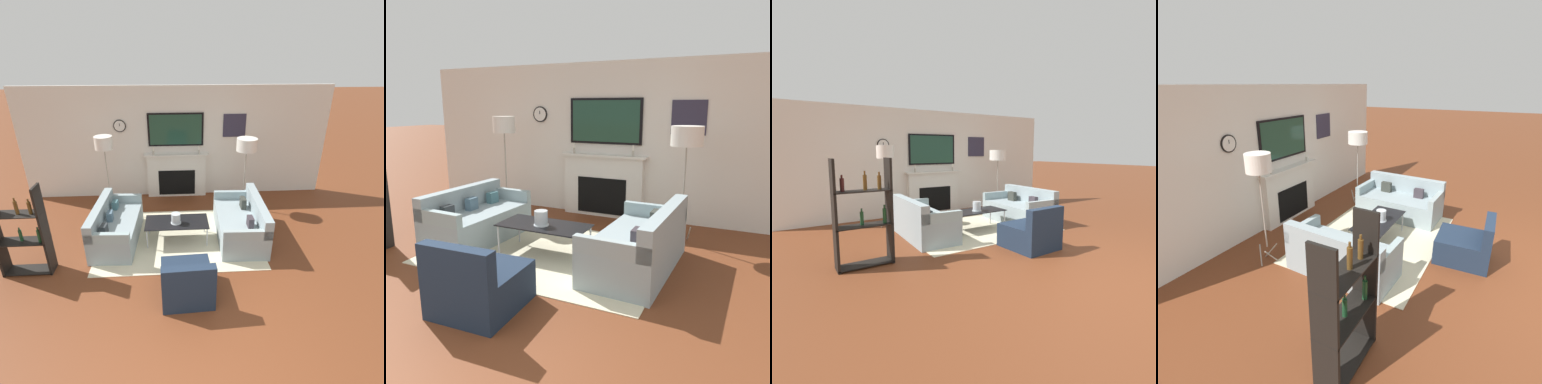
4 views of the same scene
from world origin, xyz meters
TOP-DOWN VIEW (x-y plane):
  - fireplace_wall at (0.00, 5.11)m, footprint 7.45×0.28m
  - area_rug at (0.00, 3.03)m, footprint 3.09×2.18m
  - couch_left at (-1.23, 3.03)m, footprint 0.84×1.64m
  - couch_right at (1.24, 3.02)m, footprint 0.92×1.72m
  - armchair at (0.08, 1.47)m, footprint 0.79×0.85m
  - coffee_table at (-0.04, 2.95)m, footprint 1.21×0.58m
  - hurricane_candle at (-0.06, 2.91)m, footprint 0.20×0.20m
  - floor_lamp_left at (-1.54, 4.23)m, footprint 0.38×0.38m
  - floor_lamp_right at (1.54, 4.23)m, footprint 0.45×0.45m

SIDE VIEW (x-z plane):
  - area_rug at x=0.00m, z-range 0.00..0.01m
  - armchair at x=0.08m, z-range -0.13..0.63m
  - couch_right at x=1.24m, z-range -0.11..0.68m
  - couch_left at x=-1.23m, z-range -0.10..0.68m
  - coffee_table at x=-0.04m, z-range 0.18..0.60m
  - hurricane_candle at x=-0.06m, z-range 0.41..0.61m
  - fireplace_wall at x=0.00m, z-range -0.11..2.59m
  - floor_lamp_right at x=1.54m, z-range 0.68..2.37m
  - floor_lamp_left at x=-1.54m, z-range 0.72..2.51m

